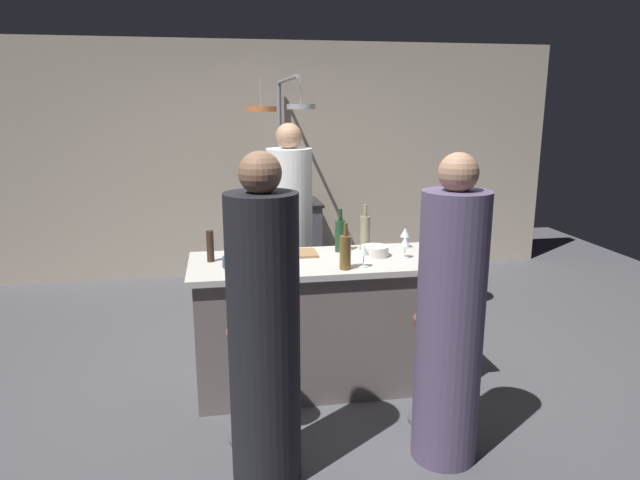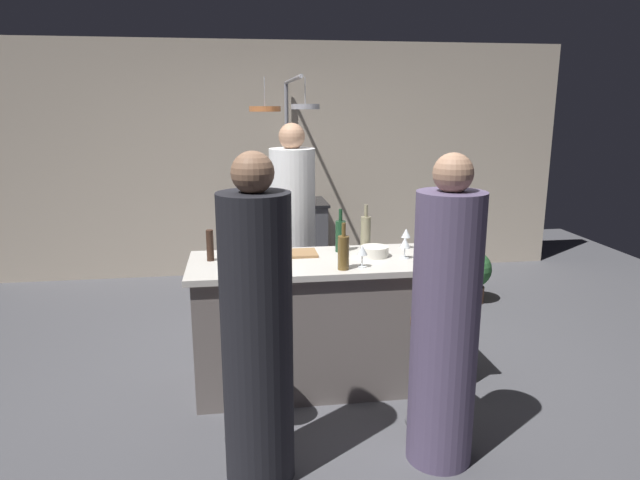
% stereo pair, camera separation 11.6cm
% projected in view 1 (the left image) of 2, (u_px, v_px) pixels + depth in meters
% --- Properties ---
extents(ground_plane, '(9.00, 9.00, 0.00)m').
position_uv_depth(ground_plane, '(324.00, 381.00, 4.02)').
color(ground_plane, '#4C4C51').
extents(back_wall, '(6.40, 0.16, 2.60)m').
position_uv_depth(back_wall, '(279.00, 160.00, 6.45)').
color(back_wall, '#BCAD99').
rests_on(back_wall, ground_plane).
extents(kitchen_island, '(1.80, 0.72, 0.90)m').
position_uv_depth(kitchen_island, '(324.00, 322.00, 3.92)').
color(kitchen_island, slate).
rests_on(kitchen_island, ground_plane).
extents(stove_range, '(0.80, 0.64, 0.89)m').
position_uv_depth(stove_range, '(284.00, 241.00, 6.27)').
color(stove_range, '#47474C').
rests_on(stove_range, ground_plane).
extents(chef, '(0.38, 0.38, 1.78)m').
position_uv_depth(chef, '(290.00, 239.00, 4.74)').
color(chef, white).
rests_on(chef, ground_plane).
extents(bar_stool_right, '(0.28, 0.28, 0.68)m').
position_uv_depth(bar_stool_right, '(433.00, 365.00, 3.44)').
color(bar_stool_right, '#4C4C51').
rests_on(bar_stool_right, ground_plane).
extents(guest_right, '(0.36, 0.36, 1.69)m').
position_uv_depth(guest_right, '(450.00, 324.00, 3.00)').
color(guest_right, '#594C6B').
rests_on(guest_right, ground_plane).
extents(bar_stool_left, '(0.28, 0.28, 0.68)m').
position_uv_depth(bar_stool_left, '(251.00, 380.00, 3.25)').
color(bar_stool_left, '#4C4C51').
rests_on(bar_stool_left, ground_plane).
extents(guest_left, '(0.36, 0.36, 1.71)m').
position_uv_depth(guest_left, '(264.00, 336.00, 2.83)').
color(guest_left, black).
rests_on(guest_left, ground_plane).
extents(overhead_pot_rack, '(0.61, 1.49, 2.17)m').
position_uv_depth(overhead_pot_rack, '(281.00, 133.00, 5.46)').
color(overhead_pot_rack, gray).
rests_on(overhead_pot_rack, ground_plane).
extents(potted_plant, '(0.36, 0.36, 0.52)m').
position_uv_depth(potted_plant, '(467.00, 272.00, 5.63)').
color(potted_plant, brown).
rests_on(potted_plant, ground_plane).
extents(cutting_board, '(0.32, 0.22, 0.02)m').
position_uv_depth(cutting_board, '(294.00, 254.00, 3.93)').
color(cutting_board, '#997047').
rests_on(cutting_board, kitchen_island).
extents(pepper_mill, '(0.05, 0.05, 0.21)m').
position_uv_depth(pepper_mill, '(210.00, 246.00, 3.74)').
color(pepper_mill, '#382319').
rests_on(pepper_mill, kitchen_island).
extents(wine_bottle_green, '(0.07, 0.07, 0.31)m').
position_uv_depth(wine_bottle_green, '(340.00, 235.00, 4.00)').
color(wine_bottle_green, '#193D23').
rests_on(wine_bottle_green, kitchen_island).
extents(wine_bottle_amber, '(0.07, 0.07, 0.30)m').
position_uv_depth(wine_bottle_amber, '(345.00, 252.00, 3.56)').
color(wine_bottle_amber, brown).
rests_on(wine_bottle_amber, kitchen_island).
extents(wine_bottle_white, '(0.07, 0.07, 0.33)m').
position_uv_depth(wine_bottle_white, '(365.00, 232.00, 4.03)').
color(wine_bottle_white, gray).
rests_on(wine_bottle_white, kitchen_island).
extents(wine_glass_by_chef, '(0.07, 0.07, 0.15)m').
position_uv_depth(wine_glass_by_chef, '(405.00, 233.00, 4.11)').
color(wine_glass_by_chef, silver).
rests_on(wine_glass_by_chef, kitchen_island).
extents(wine_glass_near_right_guest, '(0.07, 0.07, 0.15)m').
position_uv_depth(wine_glass_near_right_guest, '(405.00, 243.00, 3.83)').
color(wine_glass_near_right_guest, silver).
rests_on(wine_glass_near_right_guest, kitchen_island).
extents(wine_glass_near_left_guest, '(0.07, 0.07, 0.15)m').
position_uv_depth(wine_glass_near_left_guest, '(364.00, 251.00, 3.62)').
color(wine_glass_near_left_guest, silver).
rests_on(wine_glass_near_left_guest, kitchen_island).
extents(mixing_bowl_ceramic, '(0.19, 0.19, 0.07)m').
position_uv_depth(mixing_bowl_ceramic, '(375.00, 251.00, 3.89)').
color(mixing_bowl_ceramic, silver).
rests_on(mixing_bowl_ceramic, kitchen_island).
extents(mixing_bowl_blue, '(0.22, 0.22, 0.06)m').
position_uv_depth(mixing_bowl_blue, '(240.00, 262.00, 3.64)').
color(mixing_bowl_blue, '#334C6B').
rests_on(mixing_bowl_blue, kitchen_island).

